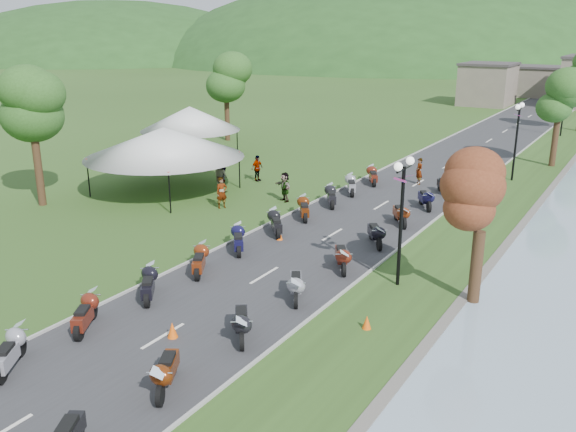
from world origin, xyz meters
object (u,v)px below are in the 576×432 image
Objects in this scene: pedestrian_c at (223,183)px; pedestrian_a at (222,208)px; pedestrian_b at (221,192)px; vendor_tent_main at (165,160)px.

pedestrian_a is at bearing 21.24° from pedestrian_c.
pedestrian_b reaches higher than pedestrian_a.
pedestrian_c is (1.47, 3.67, -2.00)m from vendor_tent_main.
pedestrian_c is (-1.32, 1.83, 0.00)m from pedestrian_b.
vendor_tent_main reaches higher than pedestrian_b.
pedestrian_a is 5.79m from pedestrian_c.
vendor_tent_main reaches higher than pedestrian_c.
vendor_tent_main is at bearing 108.24° from pedestrian_a.
pedestrian_c is at bearing 66.17° from pedestrian_a.
pedestrian_c is at bearing 68.21° from vendor_tent_main.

